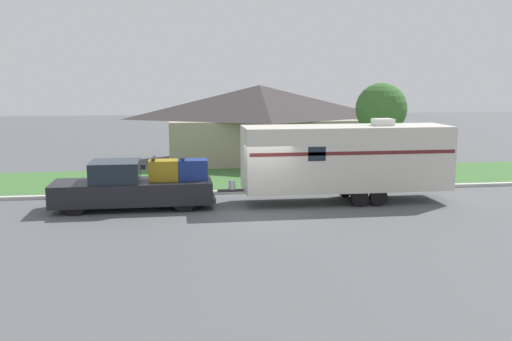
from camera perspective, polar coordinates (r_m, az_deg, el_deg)
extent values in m
plane|color=#515456|center=(21.92, 0.54, -4.18)|extent=(120.00, 120.00, 0.00)
cube|color=beige|center=(25.53, -0.75, -2.10)|extent=(80.00, 0.30, 0.14)
cube|color=#3D6B33|center=(29.10, -1.69, -0.81)|extent=(80.00, 7.00, 0.03)
cube|color=gray|center=(35.31, 0.33, 3.11)|extent=(11.01, 6.06, 2.64)
pyramid|color=#3D3838|center=(35.14, 0.33, 6.89)|extent=(11.89, 6.55, 2.03)
cube|color=#4C3828|center=(32.40, 1.12, 2.07)|extent=(1.00, 0.06, 2.10)
cylinder|color=black|center=(22.39, -17.69, -3.16)|extent=(0.90, 0.28, 0.90)
cylinder|color=black|center=(24.03, -17.05, -2.30)|extent=(0.90, 0.28, 0.90)
cylinder|color=black|center=(22.08, -7.23, -2.96)|extent=(0.90, 0.28, 0.90)
cylinder|color=black|center=(23.74, -7.31, -2.10)|extent=(0.90, 0.28, 0.90)
cube|color=black|center=(23.05, -15.42, -2.14)|extent=(3.57, 2.06, 0.85)
cube|color=#19232D|center=(22.83, -13.91, -0.08)|extent=(1.86, 1.89, 0.80)
cube|color=black|center=(22.86, -7.74, -1.98)|extent=(2.59, 2.06, 0.85)
cube|color=#333333|center=(22.97, -4.35, -2.65)|extent=(0.12, 1.85, 0.20)
cube|color=olive|center=(22.72, -9.22, 0.03)|extent=(1.15, 0.86, 0.80)
cube|color=black|center=(22.66, -10.18, 1.21)|extent=(0.10, 0.95, 0.08)
cube|color=navy|center=(22.73, -6.35, 0.10)|extent=(1.15, 0.86, 0.80)
cube|color=black|center=(22.65, -7.31, 1.28)|extent=(0.10, 0.95, 0.08)
cylinder|color=black|center=(23.13, 10.32, -2.72)|extent=(0.71, 0.22, 0.71)
cylinder|color=black|center=(24.99, 8.88, -1.79)|extent=(0.71, 0.22, 0.71)
cylinder|color=black|center=(23.39, 12.13, -2.64)|extent=(0.71, 0.22, 0.71)
cylinder|color=black|center=(25.23, 10.57, -1.73)|extent=(0.71, 0.22, 0.71)
cube|color=beige|center=(23.72, 9.00, 1.30)|extent=(8.49, 2.27, 2.60)
cube|color=#5B1E1E|center=(22.60, 9.87, 1.72)|extent=(8.32, 0.01, 0.14)
cube|color=#383838|center=(22.98, -2.55, -2.01)|extent=(1.07, 0.12, 0.10)
cylinder|color=silver|center=(22.94, -2.42, -1.44)|extent=(0.28, 0.28, 0.36)
cube|color=silver|center=(24.07, 12.58, 4.75)|extent=(0.80, 0.68, 0.28)
cube|color=#19232D|center=(22.18, 6.12, 1.66)|extent=(0.70, 0.01, 0.56)
cylinder|color=brown|center=(25.86, -11.49, -1.07)|extent=(0.09, 0.09, 1.09)
cube|color=black|center=(25.75, -11.53, 0.37)|extent=(0.48, 0.20, 0.22)
cylinder|color=brown|center=(30.36, 12.28, 1.80)|extent=(0.24, 0.24, 2.54)
sphere|color=#38662D|center=(30.16, 12.43, 6.07)|extent=(2.64, 2.64, 2.64)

